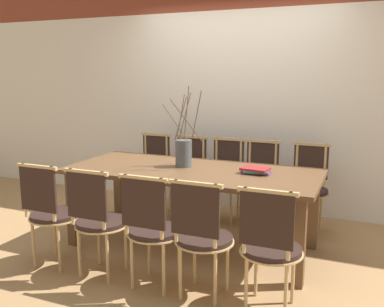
{
  "coord_description": "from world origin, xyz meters",
  "views": [
    {
      "loc": [
        1.53,
        -3.62,
        1.67
      ],
      "look_at": [
        0.0,
        0.0,
        0.92
      ],
      "focal_mm": 40.0,
      "sensor_mm": 36.0,
      "label": 1
    }
  ],
  "objects_px": {
    "dining_table": "(192,179)",
    "book_stack": "(256,170)",
    "chair_far_center": "(225,176)",
    "vase_centerpiece": "(184,152)",
    "chair_near_center": "(152,226)"
  },
  "relations": [
    {
      "from": "dining_table",
      "to": "chair_far_center",
      "type": "distance_m",
      "value": 0.89
    },
    {
      "from": "chair_far_center",
      "to": "vase_centerpiece",
      "type": "bearing_deg",
      "value": 79.07
    },
    {
      "from": "vase_centerpiece",
      "to": "book_stack",
      "type": "distance_m",
      "value": 0.73
    },
    {
      "from": "book_stack",
      "to": "dining_table",
      "type": "bearing_deg",
      "value": -173.55
    },
    {
      "from": "chair_near_center",
      "to": "book_stack",
      "type": "relative_size",
      "value": 3.5
    },
    {
      "from": "vase_centerpiece",
      "to": "chair_near_center",
      "type": "bearing_deg",
      "value": -80.68
    },
    {
      "from": "vase_centerpiece",
      "to": "book_stack",
      "type": "relative_size",
      "value": 2.91
    },
    {
      "from": "dining_table",
      "to": "book_stack",
      "type": "distance_m",
      "value": 0.61
    },
    {
      "from": "chair_near_center",
      "to": "vase_centerpiece",
      "type": "relative_size",
      "value": 1.2
    },
    {
      "from": "chair_far_center",
      "to": "book_stack",
      "type": "distance_m",
      "value": 1.02
    },
    {
      "from": "chair_far_center",
      "to": "book_stack",
      "type": "height_order",
      "value": "chair_far_center"
    },
    {
      "from": "dining_table",
      "to": "chair_far_center",
      "type": "relative_size",
      "value": 2.55
    },
    {
      "from": "dining_table",
      "to": "vase_centerpiece",
      "type": "distance_m",
      "value": 0.27
    },
    {
      "from": "chair_far_center",
      "to": "book_stack",
      "type": "relative_size",
      "value": 3.5
    },
    {
      "from": "chair_near_center",
      "to": "chair_far_center",
      "type": "xyz_separation_m",
      "value": [
        -0.0,
        1.74,
        0.0
      ]
    }
  ]
}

